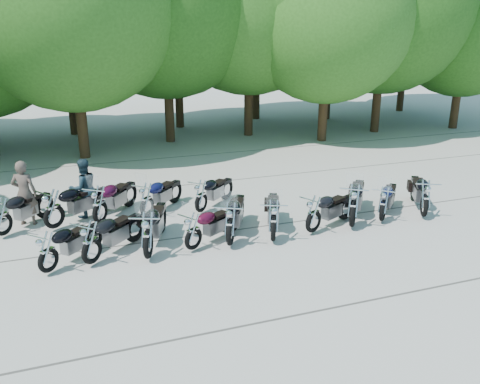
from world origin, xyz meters
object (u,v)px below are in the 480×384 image
object	(u,v)px
motorcycle_2	(148,234)
motorcycle_6	(314,213)
motorcycle_13	(147,199)
motorcycle_1	(91,241)
motorcycle_4	(230,223)
motorcycle_11	(53,208)
motorcycle_10	(2,216)
motorcycle_12	(99,204)
rider_0	(24,193)
motorcycle_9	(425,197)
motorcycle_5	(273,219)
motorcycle_7	(354,205)
motorcycle_8	(384,203)
motorcycle_14	(201,195)
motorcycle_3	(193,230)
motorcycle_0	(47,251)
rider_1	(84,188)

from	to	relation	value
motorcycle_2	motorcycle_6	size ratio (longest dim) A/B	1.12
motorcycle_2	motorcycle_6	bearing A→B (deg)	-157.56
motorcycle_6	motorcycle_13	bearing A→B (deg)	30.85
motorcycle_1	motorcycle_4	world-z (taller)	motorcycle_4
motorcycle_11	motorcycle_10	bearing A→B (deg)	55.55
motorcycle_12	rider_0	size ratio (longest dim) A/B	1.23
motorcycle_2	motorcycle_9	world-z (taller)	motorcycle_2
motorcycle_2	motorcycle_12	world-z (taller)	motorcycle_2
motorcycle_5	motorcycle_12	world-z (taller)	motorcycle_12
motorcycle_7	motorcycle_11	xyz separation A→B (m)	(-7.81, 2.65, -0.05)
motorcycle_11	motorcycle_13	size ratio (longest dim) A/B	1.09
motorcycle_1	motorcycle_8	distance (m)	8.04
motorcycle_10	motorcycle_5	bearing A→B (deg)	-162.67
motorcycle_14	motorcycle_5	bearing A→B (deg)	162.19
motorcycle_3	motorcycle_14	world-z (taller)	motorcycle_14
motorcycle_7	motorcycle_8	distance (m)	1.06
motorcycle_4	motorcycle_14	size ratio (longest dim) A/B	1.14
motorcycle_5	motorcycle_13	distance (m)	3.98
motorcycle_1	motorcycle_10	xyz separation A→B (m)	(-2.11, 2.53, -0.01)
motorcycle_1	motorcycle_9	size ratio (longest dim) A/B	0.96
motorcycle_0	rider_0	size ratio (longest dim) A/B	1.09
motorcycle_9	motorcycle_12	world-z (taller)	motorcycle_9
motorcycle_0	motorcycle_9	world-z (taller)	motorcycle_9
rider_1	motorcycle_4	bearing A→B (deg)	116.37
motorcycle_0	motorcycle_6	bearing A→B (deg)	-133.81
motorcycle_7	motorcycle_5	bearing A→B (deg)	40.20
motorcycle_8	motorcycle_11	size ratio (longest dim) A/B	0.91
motorcycle_9	motorcycle_10	distance (m)	11.78
motorcycle_0	motorcycle_4	size ratio (longest dim) A/B	0.86
motorcycle_0	motorcycle_4	distance (m)	4.37
motorcycle_9	motorcycle_7	bearing A→B (deg)	28.33
rider_0	motorcycle_9	bearing A→B (deg)	-179.83
motorcycle_10	rider_0	world-z (taller)	rider_0
motorcycle_0	rider_0	xyz separation A→B (m)	(-0.58, 3.45, 0.36)
motorcycle_9	motorcycle_10	bearing A→B (deg)	15.81
motorcycle_14	motorcycle_12	bearing A→B (deg)	47.09
motorcycle_3	motorcycle_13	world-z (taller)	motorcycle_13
rider_0	motorcycle_2	bearing A→B (deg)	146.72
motorcycle_10	rider_1	size ratio (longest dim) A/B	1.25
rider_0	rider_1	distance (m)	1.60
motorcycle_0	motorcycle_8	world-z (taller)	motorcycle_8
motorcycle_10	rider_0	distance (m)	1.03
motorcycle_4	rider_0	xyz separation A→B (m)	(-4.94, 3.44, 0.27)
motorcycle_5	motorcycle_11	bearing A→B (deg)	-4.73
motorcycle_6	motorcycle_13	world-z (taller)	motorcycle_6
motorcycle_3	motorcycle_8	xyz separation A→B (m)	(5.60, 0.06, 0.03)
motorcycle_14	motorcycle_1	bearing A→B (deg)	84.78
motorcycle_12	motorcycle_13	size ratio (longest dim) A/B	1.07
motorcycle_3	motorcycle_4	distance (m)	0.96
motorcycle_9	motorcycle_8	bearing A→B (deg)	23.89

